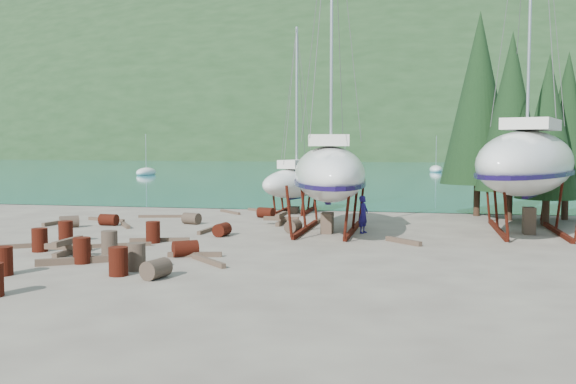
% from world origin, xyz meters
% --- Properties ---
extents(ground, '(600.00, 600.00, 0.00)m').
position_xyz_m(ground, '(0.00, 0.00, 0.00)').
color(ground, '#5E534A').
rests_on(ground, ground).
extents(bay_water, '(700.00, 700.00, 0.00)m').
position_xyz_m(bay_water, '(0.00, 315.00, 0.01)').
color(bay_water, '#177371').
rests_on(bay_water, ground).
extents(far_hill, '(800.00, 360.00, 110.00)m').
position_xyz_m(far_hill, '(0.00, 320.00, 0.00)').
color(far_hill, '#1A3118').
rests_on(far_hill, ground).
extents(far_house_left, '(6.60, 5.60, 5.60)m').
position_xyz_m(far_house_left, '(-60.00, 190.00, 2.92)').
color(far_house_left, beige).
rests_on(far_house_left, ground).
extents(far_house_center, '(6.60, 5.60, 5.60)m').
position_xyz_m(far_house_center, '(-20.00, 190.00, 2.92)').
color(far_house_center, beige).
rests_on(far_house_center, ground).
extents(far_house_right, '(6.60, 5.60, 5.60)m').
position_xyz_m(far_house_right, '(30.00, 190.00, 2.92)').
color(far_house_right, beige).
rests_on(far_house_right, ground).
extents(cypress_near_right, '(3.60, 3.60, 10.00)m').
position_xyz_m(cypress_near_right, '(12.50, 12.00, 5.79)').
color(cypress_near_right, black).
rests_on(cypress_near_right, ground).
extents(cypress_mid_right, '(3.06, 3.06, 8.50)m').
position_xyz_m(cypress_mid_right, '(14.00, 10.00, 4.92)').
color(cypress_mid_right, black).
rests_on(cypress_mid_right, ground).
extents(cypress_back_left, '(4.14, 4.14, 11.50)m').
position_xyz_m(cypress_back_left, '(11.00, 14.00, 6.66)').
color(cypress_back_left, black).
rests_on(cypress_back_left, ground).
extents(cypress_far_right, '(3.24, 3.24, 9.00)m').
position_xyz_m(cypress_far_right, '(15.50, 13.00, 5.21)').
color(cypress_far_right, black).
rests_on(cypress_far_right, ground).
extents(moored_boat_left, '(2.00, 5.00, 6.05)m').
position_xyz_m(moored_boat_left, '(-30.00, 60.00, 0.39)').
color(moored_boat_left, silver).
rests_on(moored_boat_left, ground).
extents(moored_boat_mid, '(2.00, 5.00, 6.05)m').
position_xyz_m(moored_boat_mid, '(10.00, 80.00, 0.39)').
color(moored_boat_mid, silver).
rests_on(moored_boat_mid, ground).
extents(moored_boat_far, '(2.00, 5.00, 6.05)m').
position_xyz_m(moored_boat_far, '(-8.00, 110.00, 0.39)').
color(moored_boat_far, silver).
rests_on(moored_boat_far, ground).
extents(large_sailboat_near, '(5.07, 11.18, 17.00)m').
position_xyz_m(large_sailboat_near, '(3.75, 5.45, 2.74)').
color(large_sailboat_near, silver).
rests_on(large_sailboat_near, ground).
extents(large_sailboat_far, '(7.49, 13.02, 19.78)m').
position_xyz_m(large_sailboat_far, '(12.69, 7.17, 3.23)').
color(large_sailboat_far, silver).
rests_on(large_sailboat_far, ground).
extents(small_sailboat_shore, '(4.05, 7.23, 11.03)m').
position_xyz_m(small_sailboat_shore, '(0.53, 13.70, 1.82)').
color(small_sailboat_shore, silver).
rests_on(small_sailboat_shore, ground).
extents(worker, '(0.58, 0.72, 1.71)m').
position_xyz_m(worker, '(5.36, 5.31, 0.85)').
color(worker, '#1B1356').
rests_on(worker, ground).
extents(drum_0, '(0.58, 0.58, 0.88)m').
position_xyz_m(drum_0, '(-6.04, -2.37, 0.44)').
color(drum_0, '#4F190D').
rests_on(drum_0, ground).
extents(drum_1, '(0.77, 0.99, 0.58)m').
position_xyz_m(drum_1, '(0.24, -6.11, 0.29)').
color(drum_1, '#2D2823').
rests_on(drum_1, ground).
extents(drum_2, '(0.91, 0.63, 0.58)m').
position_xyz_m(drum_2, '(-7.36, 5.53, 0.29)').
color(drum_2, '#4F190D').
rests_on(drum_2, ground).
extents(drum_4, '(1.00, 0.78, 0.58)m').
position_xyz_m(drum_4, '(-0.51, 10.53, 0.29)').
color(drum_4, '#4F190D').
rests_on(drum_4, ground).
extents(drum_5, '(0.58, 0.58, 0.88)m').
position_xyz_m(drum_5, '(-0.88, -5.07, 0.44)').
color(drum_5, '#2D2823').
rests_on(drum_5, ground).
extents(drum_6, '(0.67, 0.94, 0.58)m').
position_xyz_m(drum_6, '(-0.64, 3.02, 0.29)').
color(drum_6, '#4F190D').
rests_on(drum_6, ground).
extents(drum_7, '(0.58, 0.58, 0.88)m').
position_xyz_m(drum_7, '(-1.06, -5.94, 0.44)').
color(drum_7, '#4F190D').
rests_on(drum_7, ground).
extents(drum_8, '(0.58, 0.58, 0.88)m').
position_xyz_m(drum_8, '(-6.38, -0.03, 0.44)').
color(drum_8, '#4F190D').
rests_on(drum_8, ground).
extents(drum_9, '(1.02, 0.83, 0.58)m').
position_xyz_m(drum_9, '(-3.51, 6.93, 0.29)').
color(drum_9, '#2D2823').
rests_on(drum_9, ground).
extents(drum_10, '(0.58, 0.58, 0.88)m').
position_xyz_m(drum_10, '(-3.22, -4.29, 0.44)').
color(drum_10, '#4F190D').
rests_on(drum_10, ground).
extents(drum_11, '(0.72, 0.97, 0.58)m').
position_xyz_m(drum_11, '(2.19, 4.86, 0.29)').
color(drum_11, '#2D2823').
rests_on(drum_11, ground).
extents(drum_12, '(1.05, 0.98, 0.58)m').
position_xyz_m(drum_12, '(-0.31, -2.29, 0.29)').
color(drum_12, '#4F190D').
rests_on(drum_12, ground).
extents(drum_13, '(0.58, 0.58, 0.88)m').
position_xyz_m(drum_13, '(-4.53, -6.62, 0.44)').
color(drum_13, '#4F190D').
rests_on(drum_13, ground).
extents(drum_14, '(0.58, 0.58, 0.88)m').
position_xyz_m(drum_14, '(-2.79, 0.55, 0.44)').
color(drum_14, '#4F190D').
rests_on(drum_14, ground).
extents(drum_15, '(1.05, 1.00, 0.58)m').
position_xyz_m(drum_15, '(-8.85, 4.38, 0.29)').
color(drum_15, '#2D2823').
rests_on(drum_15, ground).
extents(drum_16, '(0.58, 0.58, 0.88)m').
position_xyz_m(drum_16, '(-3.14, -2.50, 0.44)').
color(drum_16, '#2D2823').
rests_on(drum_16, ground).
extents(timber_0, '(1.73, 1.75, 0.14)m').
position_xyz_m(timber_0, '(-3.19, 12.53, 0.07)').
color(timber_0, brown).
rests_on(timber_0, ground).
extents(timber_1, '(1.51, 1.52, 0.19)m').
position_xyz_m(timber_1, '(7.24, 2.48, 0.10)').
color(timber_1, brown).
rests_on(timber_1, ground).
extents(timber_2, '(0.52, 2.57, 0.19)m').
position_xyz_m(timber_2, '(-10.11, 5.67, 0.09)').
color(timber_2, brown).
rests_on(timber_2, ground).
extents(timber_3, '(2.44, 1.36, 0.15)m').
position_xyz_m(timber_3, '(-3.75, -0.76, 0.07)').
color(timber_3, brown).
rests_on(timber_3, ground).
extents(timber_4, '(1.16, 1.53, 0.17)m').
position_xyz_m(timber_4, '(-6.30, 5.19, 0.09)').
color(timber_4, brown).
rests_on(timber_4, ground).
extents(timber_5, '(1.74, 1.77, 0.16)m').
position_xyz_m(timber_5, '(0.93, -3.39, 0.08)').
color(timber_5, brown).
rests_on(timber_5, ground).
extents(timber_6, '(0.44, 2.16, 0.19)m').
position_xyz_m(timber_6, '(2.81, 9.35, 0.10)').
color(timber_6, brown).
rests_on(timber_6, ground).
extents(timber_7, '(1.91, 0.61, 0.17)m').
position_xyz_m(timber_7, '(0.05, -2.29, 0.09)').
color(timber_7, brown).
rests_on(timber_7, ground).
extents(timber_9, '(1.99, 1.60, 0.15)m').
position_xyz_m(timber_9, '(-1.64, 13.76, 0.08)').
color(timber_9, brown).
rests_on(timber_9, ground).
extents(timber_10, '(0.31, 2.89, 0.16)m').
position_xyz_m(timber_10, '(-1.71, 4.61, 0.08)').
color(timber_10, brown).
rests_on(timber_10, ground).
extents(timber_11, '(2.39, 0.87, 0.15)m').
position_xyz_m(timber_11, '(-2.67, 0.95, 0.08)').
color(timber_11, brown).
rests_on(timber_11, ground).
extents(timber_12, '(1.92, 1.37, 0.17)m').
position_xyz_m(timber_12, '(-7.59, -2.02, 0.08)').
color(timber_12, brown).
rests_on(timber_12, ground).
extents(timber_15, '(2.93, 0.88, 0.15)m').
position_xyz_m(timber_15, '(-6.00, 9.52, 0.07)').
color(timber_15, brown).
rests_on(timber_15, ground).
extents(timber_16, '(2.85, 1.95, 0.23)m').
position_xyz_m(timber_16, '(-3.10, -4.23, 0.11)').
color(timber_16, brown).
rests_on(timber_16, ground).
extents(timber_17, '(2.42, 0.91, 0.16)m').
position_xyz_m(timber_17, '(-8.40, 7.26, 0.08)').
color(timber_17, brown).
rests_on(timber_17, ground).
extents(timber_pile_fore, '(1.80, 1.80, 0.60)m').
position_xyz_m(timber_pile_fore, '(-4.58, -2.87, 0.30)').
color(timber_pile_fore, brown).
rests_on(timber_pile_fore, ground).
extents(timber_pile_aft, '(1.80, 1.80, 0.60)m').
position_xyz_m(timber_pile_aft, '(0.99, 7.69, 0.30)').
color(timber_pile_aft, brown).
rests_on(timber_pile_aft, ground).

